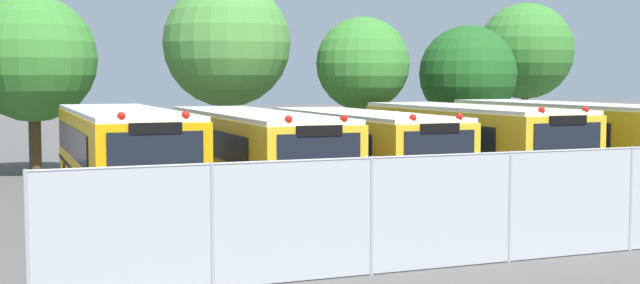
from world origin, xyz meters
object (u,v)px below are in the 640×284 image
at_px(tree_1, 37,57).
at_px(school_bus_4, 563,139).
at_px(school_bus_0, 122,153).
at_px(tree_2, 224,42).
at_px(tree_4, 466,72).
at_px(school_bus_1, 252,151).
at_px(traffic_cone, 380,249).
at_px(school_bus_2, 360,149).
at_px(school_bus_3, 469,143).
at_px(tree_5, 524,52).
at_px(tree_3, 361,65).

bearing_deg(tree_1, school_bus_4, -29.45).
xyz_separation_m(school_bus_0, tree_2, (5.28, 8.73, 3.37)).
xyz_separation_m(tree_1, tree_4, (16.95, -0.87, -0.49)).
bearing_deg(school_bus_4, school_bus_1, -1.61).
distance_m(school_bus_4, tree_2, 13.08).
bearing_deg(traffic_cone, school_bus_2, 67.60).
distance_m(school_bus_0, school_bus_1, 3.62).
bearing_deg(school_bus_3, tree_1, -36.52).
relative_size(school_bus_1, school_bus_3, 1.14).
height_order(school_bus_3, school_bus_4, school_bus_4).
xyz_separation_m(school_bus_4, tree_5, (5.13, 9.55, 3.14)).
bearing_deg(tree_1, school_bus_1, -59.13).
height_order(school_bus_2, school_bus_4, school_bus_4).
bearing_deg(tree_4, tree_1, 177.06).
bearing_deg(school_bus_3, school_bus_2, -3.86).
height_order(school_bus_0, tree_2, tree_2).
xyz_separation_m(tree_1, traffic_cone, (4.86, -17.62, -3.89)).
distance_m(school_bus_1, tree_5, 18.53).
bearing_deg(school_bus_1, school_bus_4, 179.92).
bearing_deg(tree_3, tree_1, 173.74).
xyz_separation_m(school_bus_1, school_bus_3, (6.97, -0.22, 0.04)).
relative_size(school_bus_3, tree_3, 1.67).
bearing_deg(tree_3, tree_2, 164.51).
bearing_deg(tree_5, school_bus_2, -142.81).
height_order(school_bus_3, tree_4, tree_4).
bearing_deg(tree_2, school_bus_3, -59.47).
bearing_deg(tree_2, school_bus_4, -45.31).
bearing_deg(traffic_cone, school_bus_1, 87.96).
bearing_deg(school_bus_1, tree_5, -148.14).
bearing_deg(tree_3, school_bus_1, -132.46).
height_order(school_bus_2, tree_1, tree_1).
distance_m(school_bus_4, traffic_cone, 13.99).
height_order(school_bus_2, school_bus_3, school_bus_3).
relative_size(school_bus_1, tree_4, 1.95).
bearing_deg(school_bus_4, tree_3, -63.76).
relative_size(tree_3, traffic_cone, 10.18).
xyz_separation_m(school_bus_2, tree_1, (-8.55, 8.67, 2.83)).
xyz_separation_m(tree_1, tree_3, (11.92, -1.31, -0.25)).
relative_size(school_bus_4, traffic_cone, 17.81).
relative_size(tree_5, traffic_cone, 11.90).
xyz_separation_m(school_bus_4, tree_3, (-3.81, 7.58, 2.48)).
height_order(school_bus_1, school_bus_3, school_bus_3).
bearing_deg(tree_5, tree_4, -158.52).
bearing_deg(school_bus_2, school_bus_0, -0.31).
distance_m(tree_3, tree_4, 5.06).
height_order(school_bus_0, tree_3, tree_3).
distance_m(school_bus_1, school_bus_4, 10.55).
bearing_deg(tree_5, school_bus_1, -149.22).
xyz_separation_m(school_bus_3, traffic_cone, (-7.28, -8.72, -1.14)).
height_order(school_bus_1, school_bus_2, school_bus_1).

